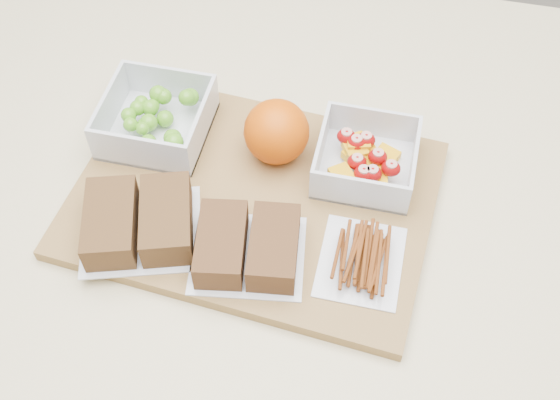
{
  "coord_description": "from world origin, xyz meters",
  "views": [
    {
      "loc": [
        0.12,
        -0.5,
        1.58
      ],
      "look_at": [
        0.01,
        -0.02,
        0.93
      ],
      "focal_mm": 45.0,
      "sensor_mm": 36.0,
      "label": 1
    }
  ],
  "objects_px": {
    "orange": "(276,132)",
    "pretzel_bag": "(362,256)",
    "sandwich_bag_left": "(139,221)",
    "grape_container": "(158,119)",
    "cutting_board": "(253,199)",
    "fruit_container": "(365,160)",
    "sandwich_bag_center": "(248,246)"
  },
  "relations": [
    {
      "from": "grape_container",
      "to": "sandwich_bag_left",
      "type": "height_order",
      "value": "grape_container"
    },
    {
      "from": "cutting_board",
      "to": "sandwich_bag_left",
      "type": "distance_m",
      "value": 0.14
    },
    {
      "from": "cutting_board",
      "to": "fruit_container",
      "type": "relative_size",
      "value": 3.61
    },
    {
      "from": "sandwich_bag_left",
      "to": "pretzel_bag",
      "type": "height_order",
      "value": "sandwich_bag_left"
    },
    {
      "from": "cutting_board",
      "to": "fruit_container",
      "type": "bearing_deg",
      "value": 32.9
    },
    {
      "from": "orange",
      "to": "pretzel_bag",
      "type": "height_order",
      "value": "orange"
    },
    {
      "from": "sandwich_bag_left",
      "to": "grape_container",
      "type": "bearing_deg",
      "value": 100.72
    },
    {
      "from": "cutting_board",
      "to": "fruit_container",
      "type": "height_order",
      "value": "fruit_container"
    },
    {
      "from": "sandwich_bag_left",
      "to": "sandwich_bag_center",
      "type": "relative_size",
      "value": 1.16
    },
    {
      "from": "grape_container",
      "to": "pretzel_bag",
      "type": "height_order",
      "value": "grape_container"
    },
    {
      "from": "grape_container",
      "to": "sandwich_bag_center",
      "type": "relative_size",
      "value": 0.9
    },
    {
      "from": "fruit_container",
      "to": "pretzel_bag",
      "type": "height_order",
      "value": "fruit_container"
    },
    {
      "from": "sandwich_bag_left",
      "to": "sandwich_bag_center",
      "type": "bearing_deg",
      "value": -2.05
    },
    {
      "from": "orange",
      "to": "sandwich_bag_left",
      "type": "distance_m",
      "value": 0.19
    },
    {
      "from": "grape_container",
      "to": "fruit_container",
      "type": "relative_size",
      "value": 1.09
    },
    {
      "from": "fruit_container",
      "to": "pretzel_bag",
      "type": "distance_m",
      "value": 0.13
    },
    {
      "from": "grape_container",
      "to": "cutting_board",
      "type": "bearing_deg",
      "value": -27.52
    },
    {
      "from": "fruit_container",
      "to": "sandwich_bag_center",
      "type": "bearing_deg",
      "value": -125.51
    },
    {
      "from": "cutting_board",
      "to": "pretzel_bag",
      "type": "height_order",
      "value": "pretzel_bag"
    },
    {
      "from": "orange",
      "to": "sandwich_bag_left",
      "type": "bearing_deg",
      "value": -129.86
    },
    {
      "from": "orange",
      "to": "sandwich_bag_left",
      "type": "relative_size",
      "value": 0.49
    },
    {
      "from": "pretzel_bag",
      "to": "grape_container",
      "type": "bearing_deg",
      "value": 153.7
    },
    {
      "from": "fruit_container",
      "to": "pretzel_bag",
      "type": "relative_size",
      "value": 1.05
    },
    {
      "from": "orange",
      "to": "sandwich_bag_center",
      "type": "distance_m",
      "value": 0.15
    },
    {
      "from": "sandwich_bag_center",
      "to": "sandwich_bag_left",
      "type": "bearing_deg",
      "value": 177.95
    },
    {
      "from": "cutting_board",
      "to": "orange",
      "type": "distance_m",
      "value": 0.09
    },
    {
      "from": "grape_container",
      "to": "fruit_container",
      "type": "height_order",
      "value": "grape_container"
    },
    {
      "from": "fruit_container",
      "to": "sandwich_bag_center",
      "type": "distance_m",
      "value": 0.19
    },
    {
      "from": "orange",
      "to": "fruit_container",
      "type": "bearing_deg",
      "value": -1.43
    },
    {
      "from": "cutting_board",
      "to": "orange",
      "type": "xyz_separation_m",
      "value": [
        0.01,
        0.07,
        0.05
      ]
    },
    {
      "from": "grape_container",
      "to": "sandwich_bag_left",
      "type": "bearing_deg",
      "value": -79.28
    },
    {
      "from": "orange",
      "to": "sandwich_bag_center",
      "type": "xyz_separation_m",
      "value": [
        0.0,
        -0.15,
        -0.02
      ]
    }
  ]
}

